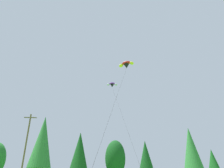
% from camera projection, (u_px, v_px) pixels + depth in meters
% --- Properties ---
extents(treeline_tree_d, '(4.82, 4.82, 14.62)m').
position_uv_depth(treeline_tree_d, '(42.00, 141.00, 44.18)').
color(treeline_tree_d, '#472D19').
rests_on(treeline_tree_d, ground_plane).
extents(treeline_tree_e, '(4.07, 4.07, 11.24)m').
position_uv_depth(treeline_tree_e, '(79.00, 152.00, 44.09)').
color(treeline_tree_e, '#472D19').
rests_on(treeline_tree_e, ground_plane).
extents(treeline_tree_f, '(4.42, 4.42, 9.72)m').
position_uv_depth(treeline_tree_f, '(115.00, 158.00, 44.80)').
color(treeline_tree_f, '#472D19').
rests_on(treeline_tree_f, ground_plane).
extents(treeline_tree_g, '(3.88, 3.88, 10.37)m').
position_uv_depth(treeline_tree_g, '(146.00, 157.00, 49.16)').
color(treeline_tree_g, '#472D19').
rests_on(treeline_tree_g, ground_plane).
extents(treeline_tree_h, '(4.61, 4.61, 13.69)m').
position_uv_depth(treeline_tree_h, '(191.00, 148.00, 50.32)').
color(treeline_tree_h, '#472D19').
rests_on(treeline_tree_h, ground_plane).
extents(treeline_tree_i, '(3.47, 3.47, 8.51)m').
position_uv_depth(treeline_tree_i, '(213.00, 163.00, 49.58)').
color(treeline_tree_i, '#472D19').
rests_on(treeline_tree_i, ground_plane).
extents(utility_pole, '(2.20, 0.26, 12.53)m').
position_uv_depth(utility_pole, '(25.00, 148.00, 34.97)').
color(utility_pole, brown).
rests_on(utility_pole, ground_plane).
extents(parafoil_kite_high_red_yellow, '(6.77, 17.66, 17.78)m').
position_uv_depth(parafoil_kite_high_red_yellow, '(126.00, 65.00, 33.51)').
color(parafoil_kite_high_red_yellow, red).
extents(parafoil_kite_mid_purple, '(2.24, 20.99, 18.08)m').
position_uv_depth(parafoil_kite_mid_purple, '(112.00, 85.00, 41.65)').
color(parafoil_kite_mid_purple, purple).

